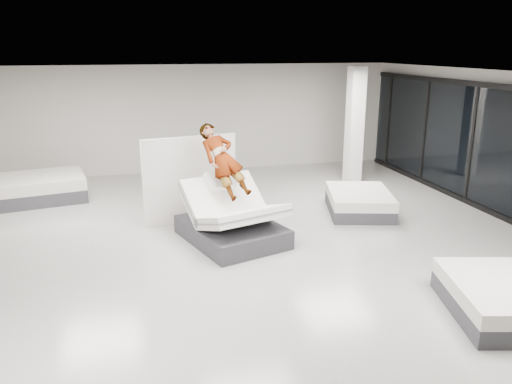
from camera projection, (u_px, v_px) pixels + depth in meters
room at (253, 173)px, 8.59m from camera, size 14.00×14.04×3.20m
hero_bed at (232, 221)px, 9.76m from camera, size 2.12×2.45×1.31m
person at (223, 174)px, 9.78m from camera, size 1.07×1.68×1.42m
remote at (242, 186)px, 9.66m from camera, size 0.09×0.15×0.08m
divider_panel at (190, 180)px, 10.75m from camera, size 2.05×0.47×1.88m
flat_bed_right_far at (359, 202)px, 11.52m from camera, size 1.80×2.11×0.50m
flat_bed_right_near at (500, 299)px, 7.09m from camera, size 1.75×2.07×0.49m
flat_bed_left_far at (37, 188)px, 12.43m from camera, size 2.49×2.04×0.61m
column at (354, 126)px, 13.72m from camera, size 0.40×0.40×3.20m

